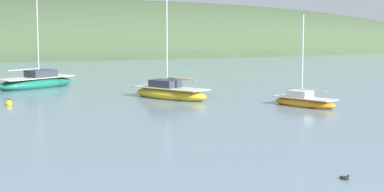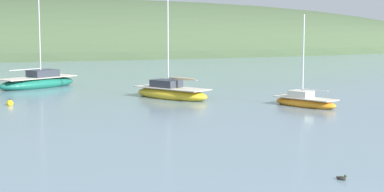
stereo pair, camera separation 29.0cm
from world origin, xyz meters
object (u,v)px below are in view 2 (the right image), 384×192
Objects in this scene: sailboat_orange_cutter at (305,102)px; mooring_buoy_channel at (10,103)px; sailboat_cream_ketch at (38,82)px; duck_trailing at (342,178)px; sailboat_grey_yawl at (171,93)px.

mooring_buoy_channel is (-18.10, 6.10, -0.18)m from sailboat_orange_cutter.
sailboat_orange_cutter is 0.60× the size of sailboat_cream_ketch.
sailboat_orange_cutter is at bearing -46.90° from sailboat_cream_ketch.
sailboat_orange_cutter is 22.98m from sailboat_cream_ketch.
sailboat_orange_cutter is 15.27× the size of duck_trailing.
mooring_buoy_channel is at bearing -177.26° from sailboat_grey_yawl.
sailboat_grey_yawl is at bearing 2.74° from mooring_buoy_channel.
sailboat_grey_yawl is 15.49× the size of mooring_buoy_channel.
mooring_buoy_channel reaches higher than duck_trailing.
sailboat_cream_ketch reaches higher than sailboat_orange_cutter.
sailboat_cream_ketch reaches higher than duck_trailing.
duck_trailing is at bearing -76.40° from sailboat_cream_ketch.
mooring_buoy_channel is 1.37× the size of duck_trailing.
sailboat_cream_ketch reaches higher than sailboat_grey_yawl.
sailboat_cream_ketch is (-15.70, 16.78, 0.13)m from sailboat_orange_cutter.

